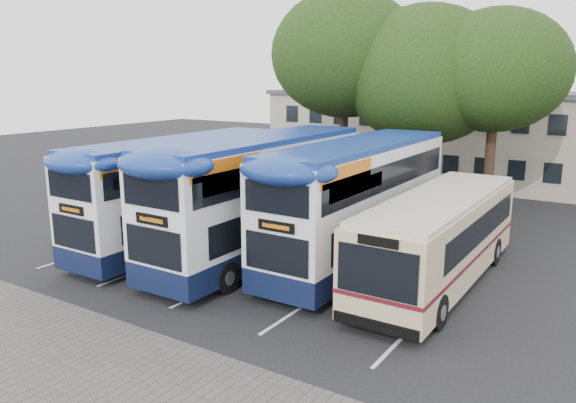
# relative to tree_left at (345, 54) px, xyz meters

# --- Properties ---
(ground) EXTENTS (120.00, 120.00, 0.00)m
(ground) POSITION_rel_tree_left_xyz_m (6.30, -16.33, -8.41)
(ground) COLOR black
(ground) RESTS_ON ground
(paving_strip) EXTENTS (40.00, 6.00, 0.01)m
(paving_strip) POSITION_rel_tree_left_xyz_m (4.30, -21.33, -8.40)
(paving_strip) COLOR #595654
(paving_strip) RESTS_ON ground
(bay_lines) EXTENTS (14.12, 11.00, 0.01)m
(bay_lines) POSITION_rel_tree_left_xyz_m (2.55, -11.33, -8.40)
(bay_lines) COLOR silver
(bay_lines) RESTS_ON ground
(depot_building) EXTENTS (32.40, 8.40, 6.20)m
(depot_building) POSITION_rel_tree_left_xyz_m (6.30, 10.66, -5.25)
(depot_building) COLOR #AAA289
(depot_building) RESTS_ON ground
(tree_left) EXTENTS (8.27, 8.27, 11.94)m
(tree_left) POSITION_rel_tree_left_xyz_m (0.00, 0.00, 0.00)
(tree_left) COLOR black
(tree_left) RESTS_ON ground
(tree_mid) EXTENTS (8.64, 8.64, 10.95)m
(tree_mid) POSITION_rel_tree_left_xyz_m (4.43, 0.74, -1.14)
(tree_mid) COLOR black
(tree_mid) RESTS_ON ground
(tree_right) EXTENTS (7.13, 7.13, 10.55)m
(tree_right) POSITION_rel_tree_left_xyz_m (8.06, 0.63, -0.91)
(tree_right) COLOR black
(tree_right) RESTS_ON ground
(bus_dd_left) EXTENTS (2.72, 11.21, 4.67)m
(bus_dd_left) POSITION_rel_tree_left_xyz_m (-1.84, -11.33, -5.84)
(bus_dd_left) COLOR #0F1838
(bus_dd_left) RESTS_ON ground
(bus_dd_mid) EXTENTS (2.86, 11.78, 4.91)m
(bus_dd_mid) POSITION_rel_tree_left_xyz_m (1.98, -10.92, -5.70)
(bus_dd_mid) COLOR #0F1838
(bus_dd_mid) RESTS_ON ground
(bus_dd_right) EXTENTS (2.79, 11.49, 4.79)m
(bus_dd_right) POSITION_rel_tree_left_xyz_m (5.55, -9.41, -5.77)
(bus_dd_right) COLOR #0F1838
(bus_dd_right) RESTS_ON ground
(bus_single) EXTENTS (2.74, 10.75, 3.21)m
(bus_single) POSITION_rel_tree_left_xyz_m (8.98, -9.95, -6.59)
(bus_single) COLOR beige
(bus_single) RESTS_ON ground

